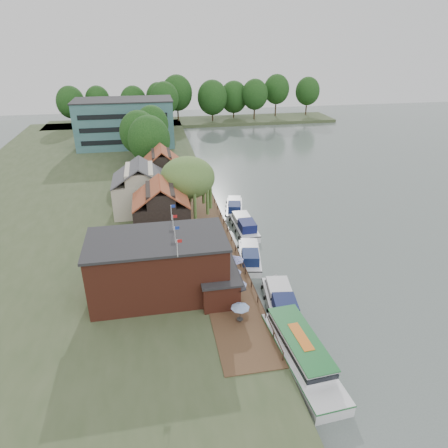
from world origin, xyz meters
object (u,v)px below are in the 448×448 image
umbrella_3 (235,264)px  cottage_a (161,209)px  umbrella_5 (219,244)px  umbrella_0 (240,313)px  umbrella_1 (237,290)px  cruiser_1 (250,254)px  umbrella_4 (218,253)px  cottage_c (162,170)px  cruiser_2 (244,224)px  swan (280,342)px  pub (176,264)px  willow (188,189)px  cruiser_3 (234,206)px  hotel_block (125,123)px  cottage_b (141,187)px  tour_boat (302,352)px  cruiser_0 (281,299)px  umbrella_2 (232,277)px

umbrella_3 → cottage_a: bearing=124.2°
umbrella_5 → umbrella_0: bearing=-91.8°
cottage_a → umbrella_1: size_ratio=3.62×
cruiser_1 → umbrella_4: bearing=-159.8°
cottage_c → umbrella_4: (5.83, -28.07, -2.96)m
umbrella_0 → umbrella_5: 15.18m
cottage_a → cruiser_2: size_ratio=0.83×
umbrella_1 → swan: (2.97, -6.89, -2.07)m
cottage_c → swan: cottage_c is taller
pub → swan: bearing=-45.6°
willow → umbrella_0: bearing=-84.8°
umbrella_0 → umbrella_1: same height
umbrella_1 → cruiser_3: size_ratio=0.25×
pub → umbrella_0: pub is taller
cottage_c → willow: 14.46m
hotel_block → swan: (17.50, -80.70, -6.93)m
umbrella_4 → swan: bearing=-76.8°
umbrella_1 → cruiser_1: size_ratio=0.24×
cottage_b → tour_boat: bearing=-68.7°
hotel_block → cottage_b: hotel_block is taller
cottage_b → umbrella_4: (9.83, -19.07, -2.96)m
cruiser_3 → swan: (-2.37, -33.45, -0.94)m
hotel_block → cottage_c: hotel_block is taller
cruiser_0 → tour_boat: (-0.68, -8.48, 0.11)m
cruiser_3 → umbrella_5: bearing=-97.0°
cruiser_0 → swan: cruiser_0 is taller
cottage_b → umbrella_0: (9.97, -31.94, -2.96)m
umbrella_0 → umbrella_4: (-0.14, 12.87, 0.00)m
cottage_c → umbrella_3: bearing=-76.7°
cruiser_1 → cruiser_0: bearing=-73.9°
pub → umbrella_5: (6.44, 8.24, -2.36)m
umbrella_1 → cruiser_1: bearing=67.7°
umbrella_3 → cruiser_0: (3.93, -6.84, -0.96)m
cruiser_1 → cruiser_3: (1.45, 17.08, -0.04)m
umbrella_1 → willow: bearing=97.6°
hotel_block → cruiser_2: hotel_block is taller
willow → umbrella_0: size_ratio=4.39×
cruiser_2 → swan: bearing=-96.2°
hotel_block → cottage_c: bearing=-77.8°
cottage_a → swan: bearing=-67.0°
cruiser_3 → willow: bearing=-143.6°
umbrella_5 → cruiser_1: size_ratio=0.24×
cruiser_0 → umbrella_4: bearing=126.0°
umbrella_3 → swan: bearing=-80.5°
cruiser_0 → cruiser_3: 28.00m
pub → umbrella_0: size_ratio=8.42×
umbrella_4 → cruiser_1: bearing=9.1°
umbrella_2 → umbrella_3: bearing=70.2°
cottage_c → umbrella_5: cottage_c is taller
cottage_b → umbrella_0: bearing=-72.7°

